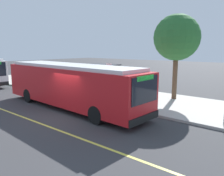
{
  "coord_description": "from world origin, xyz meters",
  "views": [
    {
      "loc": [
        10.37,
        -8.63,
        3.98
      ],
      "look_at": [
        2.08,
        1.36,
        1.69
      ],
      "focal_mm": 36.09,
      "sensor_mm": 36.0,
      "label": 1
    }
  ],
  "objects": [
    {
      "name": "ground_plane",
      "position": [
        0.0,
        0.0,
        0.0
      ],
      "size": [
        120.0,
        120.0,
        0.0
      ],
      "primitive_type": "plane",
      "color": "#38383A"
    },
    {
      "name": "sidewalk_curb",
      "position": [
        0.0,
        6.0,
        0.07
      ],
      "size": [
        44.0,
        6.4,
        0.15
      ],
      "primitive_type": "cube",
      "color": "#B7B2A8",
      "rests_on": "ground_plane"
    },
    {
      "name": "lane_stripe_center",
      "position": [
        0.0,
        -2.2,
        0.0
      ],
      "size": [
        36.0,
        0.14,
        0.01
      ],
      "primitive_type": "cube",
      "color": "#E0D64C",
      "rests_on": "ground_plane"
    },
    {
      "name": "transit_bus_main",
      "position": [
        -1.27,
        1.01,
        1.62
      ],
      "size": [
        12.2,
        3.16,
        2.95
      ],
      "color": "red",
      "rests_on": "ground_plane"
    },
    {
      "name": "bus_shelter",
      "position": [
        -3.06,
        6.23,
        1.92
      ],
      "size": [
        2.9,
        1.6,
        2.48
      ],
      "color": "#333338",
      "rests_on": "sidewalk_curb"
    },
    {
      "name": "waiting_bench",
      "position": [
        -2.58,
        6.34,
        0.63
      ],
      "size": [
        1.6,
        0.48,
        0.95
      ],
      "color": "brown",
      "rests_on": "sidewalk_curb"
    },
    {
      "name": "route_sign_post",
      "position": [
        0.11,
        3.41,
        1.96
      ],
      "size": [
        0.44,
        0.08,
        2.8
      ],
      "color": "#333338",
      "rests_on": "sidewalk_curb"
    },
    {
      "name": "street_tree_near_shelter",
      "position": [
        3.2,
        7.51,
        4.74
      ],
      "size": [
        3.41,
        3.41,
        6.33
      ],
      "color": "brown",
      "rests_on": "sidewalk_curb"
    }
  ]
}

